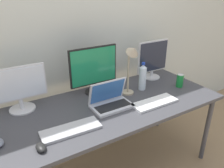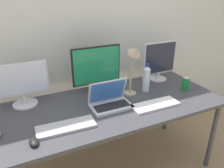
{
  "view_description": "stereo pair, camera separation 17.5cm",
  "coord_description": "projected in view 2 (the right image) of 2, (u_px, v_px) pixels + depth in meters",
  "views": [
    {
      "loc": [
        -0.82,
        -1.36,
        1.65
      ],
      "look_at": [
        0.0,
        0.0,
        0.92
      ],
      "focal_mm": 35.0,
      "sensor_mm": 36.0,
      "label": 1
    },
    {
      "loc": [
        -0.67,
        -1.45,
        1.65
      ],
      "look_at": [
        0.0,
        0.0,
        0.92
      ],
      "focal_mm": 35.0,
      "sensor_mm": 36.0,
      "label": 2
    }
  ],
  "objects": [
    {
      "name": "keyboard_aux",
      "position": [
        66.0,
        127.0,
        1.51
      ],
      "size": [
        0.41,
        0.16,
        0.02
      ],
      "primitive_type": "cube",
      "rotation": [
        0.0,
        0.0,
        -0.04
      ],
      "color": "#B2B2B7",
      "rests_on": "work_desk"
    },
    {
      "name": "keyboard_main",
      "position": [
        155.0,
        105.0,
        1.79
      ],
      "size": [
        0.4,
        0.15,
        0.02
      ],
      "primitive_type": "cube",
      "rotation": [
        0.0,
        0.0,
        -0.01
      ],
      "color": "white",
      "rests_on": "work_desk"
    },
    {
      "name": "water_bottle",
      "position": [
        146.0,
        79.0,
        2.0
      ],
      "size": [
        0.07,
        0.07,
        0.27
      ],
      "color": "silver",
      "rests_on": "work_desk"
    },
    {
      "name": "mouse_by_keyboard",
      "position": [
        34.0,
        142.0,
        1.35
      ],
      "size": [
        0.06,
        0.1,
        0.04
      ],
      "primitive_type": "ellipsoid",
      "rotation": [
        0.0,
        0.0,
        0.05
      ],
      "color": "black",
      "rests_on": "work_desk"
    },
    {
      "name": "laptop_silver",
      "position": [
        110.0,
        100.0,
        1.77
      ],
      "size": [
        0.33,
        0.21,
        0.22
      ],
      "color": "silver",
      "rests_on": "work_desk"
    },
    {
      "name": "soda_can_near_keyboard",
      "position": [
        186.0,
        84.0,
        2.04
      ],
      "size": [
        0.07,
        0.07,
        0.13
      ],
      "color": "#197F33",
      "rests_on": "work_desk"
    },
    {
      "name": "desk_lamp",
      "position": [
        134.0,
        62.0,
        1.82
      ],
      "size": [
        0.11,
        0.18,
        0.47
      ],
      "color": "tan",
      "rests_on": "work_desk"
    },
    {
      "name": "work_desk",
      "position": [
        112.0,
        109.0,
        1.85
      ],
      "size": [
        1.88,
        0.8,
        0.74
      ],
      "color": "#424247",
      "rests_on": "ground"
    },
    {
      "name": "monitor_center",
      "position": [
        97.0,
        68.0,
        1.94
      ],
      "size": [
        0.45,
        0.17,
        0.43
      ],
      "color": "black",
      "rests_on": "work_desk"
    },
    {
      "name": "monitor_right",
      "position": [
        159.0,
        61.0,
        2.21
      ],
      "size": [
        0.37,
        0.18,
        0.4
      ],
      "color": "silver",
      "rests_on": "work_desk"
    },
    {
      "name": "wall_back",
      "position": [
        86.0,
        25.0,
        2.08
      ],
      "size": [
        7.0,
        0.08,
        2.6
      ],
      "primitive_type": "cube",
      "color": "silver",
      "rests_on": "ground"
    },
    {
      "name": "monitor_left",
      "position": [
        22.0,
        84.0,
        1.73
      ],
      "size": [
        0.42,
        0.2,
        0.36
      ],
      "color": "silver",
      "rests_on": "work_desk"
    }
  ]
}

